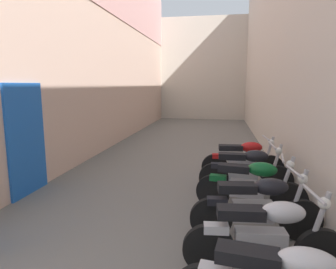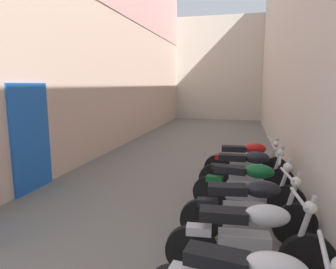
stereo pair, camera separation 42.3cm
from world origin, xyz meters
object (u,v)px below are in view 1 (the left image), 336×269
(motorcycle_fifth, at_px, (257,206))
(motorcycle_sixth, at_px, (251,184))
(motorcycle_eighth, at_px, (243,159))
(motorcycle_seventh, at_px, (246,169))
(motorcycle_fourth, at_px, (266,235))

(motorcycle_fifth, xyz_separation_m, motorcycle_sixth, (-0.00, 0.90, 0.00))
(motorcycle_eighth, bearing_deg, motorcycle_seventh, -90.00)
(motorcycle_fourth, xyz_separation_m, motorcycle_eighth, (0.00, 3.47, 0.00))
(motorcycle_fifth, xyz_separation_m, motorcycle_seventh, (0.00, 1.80, 0.00))
(motorcycle_fourth, distance_m, motorcycle_sixth, 1.73)
(motorcycle_fourth, bearing_deg, motorcycle_sixth, 90.00)
(motorcycle_seventh, bearing_deg, motorcycle_eighth, 90.00)
(motorcycle_fourth, xyz_separation_m, motorcycle_sixth, (-0.00, 1.73, 0.00))
(motorcycle_sixth, distance_m, motorcycle_eighth, 1.74)
(motorcycle_sixth, bearing_deg, motorcycle_eighth, 90.00)
(motorcycle_seventh, xyz_separation_m, motorcycle_eighth, (-0.00, 0.84, 0.00))
(motorcycle_fifth, relative_size, motorcycle_eighth, 1.00)
(motorcycle_fourth, height_order, motorcycle_eighth, same)
(motorcycle_seventh, relative_size, motorcycle_eighth, 1.00)
(motorcycle_sixth, distance_m, motorcycle_seventh, 0.90)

